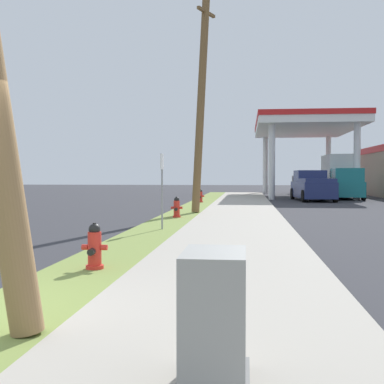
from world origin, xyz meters
The scene contains 12 objects.
grass_verge centered at (0.70, 0.00, 0.06)m, with size 1.40×80.00×0.12m, color olive.
sidewalk_slab centered at (3.00, 0.00, 0.06)m, with size 3.20×80.00×0.12m, color #A8A093.
fire_hydrant_nearest centered at (0.82, 2.87, 0.45)m, with size 0.42×0.38×0.74m.
fire_hydrant_second centered at (0.76, 12.85, 0.45)m, with size 0.42×0.38×0.74m.
fire_hydrant_third centered at (0.68, 22.98, 0.45)m, with size 0.42×0.37×0.74m.
utility_pole_midground centered at (1.38, 15.64, 4.69)m, with size 0.92×1.71×8.97m.
utility_cabinet centered at (3.04, -1.41, 0.56)m, with size 0.51×0.76×0.97m.
street_sign_post centered at (0.90, 8.88, 1.63)m, with size 0.05×0.36×2.12m.
car_silver_by_near_pump centered at (8.53, 38.05, 0.72)m, with size 2.24×4.63×1.57m.
truck_teal_at_forecourt centered at (9.89, 31.32, 1.49)m, with size 2.13×6.40×3.11m.
truck_navy_on_apron centered at (7.50, 27.98, 0.91)m, with size 2.44×5.52×1.97m.
truck_red_at_far_bay centered at (9.56, 41.42, 0.91)m, with size 2.13×5.40×1.97m.
Camera 1 is at (3.27, -4.94, 1.63)m, focal length 46.70 mm.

